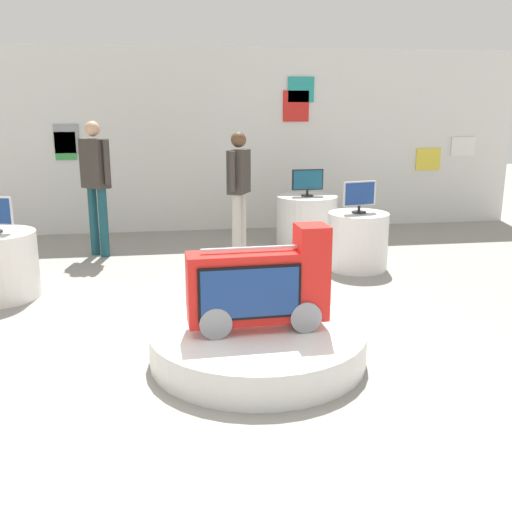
# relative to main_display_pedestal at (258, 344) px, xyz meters

# --- Properties ---
(ground_plane) EXTENTS (30.00, 30.00, 0.00)m
(ground_plane) POSITION_rel_main_display_pedestal_xyz_m (-0.35, -0.06, -0.13)
(ground_plane) COLOR gray
(back_wall_display) EXTENTS (11.20, 0.13, 2.90)m
(back_wall_display) POSITION_rel_main_display_pedestal_xyz_m (-0.35, 5.27, 1.32)
(back_wall_display) COLOR silver
(back_wall_display) RESTS_ON ground
(main_display_pedestal) EXTENTS (1.74, 1.74, 0.27)m
(main_display_pedestal) POSITION_rel_main_display_pedestal_xyz_m (0.00, 0.00, 0.00)
(main_display_pedestal) COLOR silver
(main_display_pedestal) RESTS_ON ground
(novelty_firetruck_tv) EXTENTS (1.13, 0.37, 0.84)m
(novelty_firetruck_tv) POSITION_rel_main_display_pedestal_xyz_m (0.02, -0.01, 0.47)
(novelty_firetruck_tv) COLOR gray
(novelty_firetruck_tv) RESTS_ON main_display_pedestal
(display_pedestal_left_rear) EXTENTS (0.90, 0.90, 0.72)m
(display_pedestal_left_rear) POSITION_rel_main_display_pedestal_xyz_m (1.37, 4.00, 0.23)
(display_pedestal_left_rear) COLOR silver
(display_pedestal_left_rear) RESTS_ON ground
(tv_on_left_rear) EXTENTS (0.47, 0.18, 0.39)m
(tv_on_left_rear) POSITION_rel_main_display_pedestal_xyz_m (1.37, 4.00, 0.80)
(tv_on_left_rear) COLOR black
(tv_on_left_rear) RESTS_ON display_pedestal_left_rear
(display_pedestal_center_rear) EXTENTS (0.75, 0.75, 0.72)m
(display_pedestal_center_rear) POSITION_rel_main_display_pedestal_xyz_m (1.67, 2.54, 0.23)
(display_pedestal_center_rear) COLOR silver
(display_pedestal_center_rear) RESTS_ON ground
(tv_on_center_rear) EXTENTS (0.43, 0.18, 0.39)m
(tv_on_center_rear) POSITION_rel_main_display_pedestal_xyz_m (1.67, 2.53, 0.80)
(tv_on_center_rear) COLOR black
(tv_on_center_rear) RESTS_ON display_pedestal_center_rear
(shopper_browsing_near_truck) EXTENTS (0.43, 0.41, 1.82)m
(shopper_browsing_near_truck) POSITION_rel_main_display_pedestal_xyz_m (-1.61, 3.71, 0.94)
(shopper_browsing_near_truck) COLOR #194751
(shopper_browsing_near_truck) RESTS_ON ground
(shopper_browsing_rear) EXTENTS (0.35, 0.51, 1.68)m
(shopper_browsing_rear) POSITION_rel_main_display_pedestal_xyz_m (0.26, 3.28, 0.86)
(shopper_browsing_rear) COLOR #B2ADA3
(shopper_browsing_rear) RESTS_ON ground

